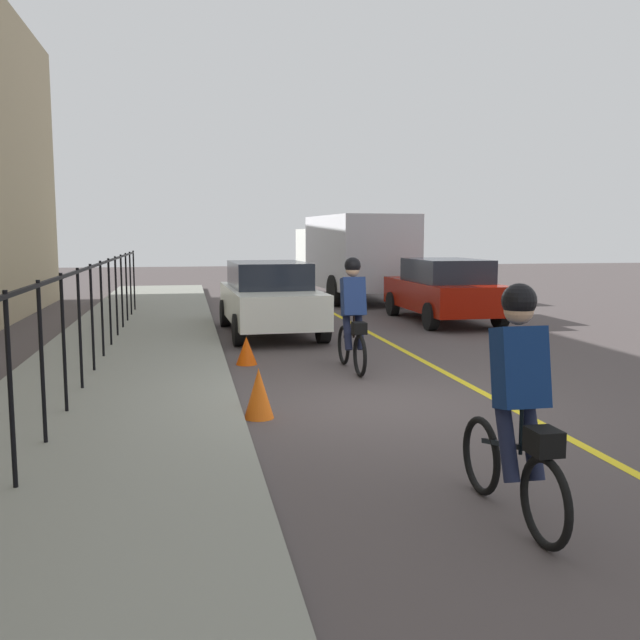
% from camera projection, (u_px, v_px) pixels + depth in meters
% --- Properties ---
extents(ground_plane, '(80.00, 80.00, 0.00)m').
position_uv_depth(ground_plane, '(378.00, 404.00, 9.01)').
color(ground_plane, '#494140').
extents(lane_line_centre, '(36.00, 0.12, 0.01)m').
position_uv_depth(lane_line_centre, '(493.00, 398.00, 9.31)').
color(lane_line_centre, yellow).
rests_on(lane_line_centre, ground).
extents(sidewalk, '(40.00, 3.20, 0.15)m').
position_uv_depth(sidewalk, '(105.00, 410.00, 8.36)').
color(sidewalk, gray).
rests_on(sidewalk, ground).
extents(iron_fence, '(19.92, 0.04, 1.60)m').
position_uv_depth(iron_fence, '(79.00, 305.00, 9.11)').
color(iron_fence, black).
rests_on(iron_fence, sidewalk).
extents(cyclist_lead, '(1.71, 0.37, 1.83)m').
position_uv_depth(cyclist_lead, '(353.00, 315.00, 11.04)').
color(cyclist_lead, black).
rests_on(cyclist_lead, ground).
extents(cyclist_follow, '(1.71, 0.37, 1.83)m').
position_uv_depth(cyclist_follow, '(517.00, 405.00, 5.19)').
color(cyclist_follow, black).
rests_on(cyclist_follow, ground).
extents(patrol_sedan, '(4.40, 1.92, 1.58)m').
position_uv_depth(patrol_sedan, '(444.00, 289.00, 17.37)').
color(patrol_sedan, '#921004').
rests_on(patrol_sedan, ground).
extents(parked_sedan_rear, '(4.46, 2.04, 1.58)m').
position_uv_depth(parked_sedan_rear, '(270.00, 297.00, 15.26)').
color(parked_sedan_rear, white).
rests_on(parked_sedan_rear, ground).
extents(box_truck_background, '(6.86, 2.91, 2.78)m').
position_uv_depth(box_truck_background, '(352.00, 254.00, 23.10)').
color(box_truck_background, '#B9BAC1').
rests_on(box_truck_background, ground).
extents(traffic_cone_near, '(0.36, 0.36, 0.61)m').
position_uv_depth(traffic_cone_near, '(259.00, 393.00, 8.26)').
color(traffic_cone_near, orange).
rests_on(traffic_cone_near, ground).
extents(traffic_cone_far, '(0.36, 0.36, 0.47)m').
position_uv_depth(traffic_cone_far, '(246.00, 351.00, 11.69)').
color(traffic_cone_far, '#ED4C07').
rests_on(traffic_cone_far, ground).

